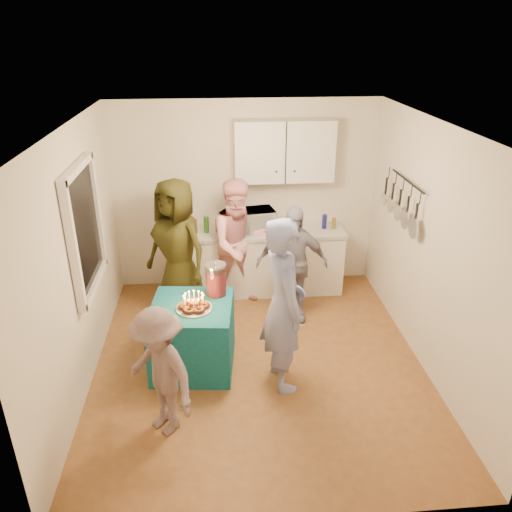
{
  "coord_description": "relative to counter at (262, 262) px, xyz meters",
  "views": [
    {
      "loc": [
        -0.43,
        -4.56,
        3.43
      ],
      "look_at": [
        0.0,
        0.35,
        1.15
      ],
      "focal_mm": 35.0,
      "sensor_mm": 36.0,
      "label": 1
    }
  ],
  "objects": [
    {
      "name": "right_wall",
      "position": [
        1.6,
        -1.7,
        0.87
      ],
      "size": [
        4.0,
        4.0,
        0.0
      ],
      "primitive_type": "plane",
      "color": "silver",
      "rests_on": "floor"
    },
    {
      "name": "pot_rack",
      "position": [
        1.52,
        -1.0,
        1.17
      ],
      "size": [
        0.12,
        1.0,
        0.6
      ],
      "primitive_type": "cube",
      "color": "black",
      "rests_on": "right_wall"
    },
    {
      "name": "back_wall",
      "position": [
        -0.2,
        0.3,
        0.87
      ],
      "size": [
        3.6,
        3.6,
        0.0
      ],
      "primitive_type": "plane",
      "color": "silver",
      "rests_on": "floor"
    },
    {
      "name": "donut_cake",
      "position": [
        -0.88,
        -1.76,
        0.42
      ],
      "size": [
        0.38,
        0.38,
        0.18
      ],
      "primitive_type": null,
      "color": "#381C0C",
      "rests_on": "party_table"
    },
    {
      "name": "counter",
      "position": [
        0.0,
        0.0,
        0.0
      ],
      "size": [
        2.2,
        0.58,
        0.86
      ],
      "primitive_type": "cube",
      "color": "white",
      "rests_on": "floor"
    },
    {
      "name": "party_table",
      "position": [
        -0.92,
        -1.69,
        -0.05
      ],
      "size": [
        0.93,
        0.93,
        0.76
      ],
      "primitive_type": "cube",
      "rotation": [
        0.0,
        0.0,
        -0.1
      ],
      "color": "#105E6F",
      "rests_on": "floor"
    },
    {
      "name": "microwave",
      "position": [
        -0.11,
        0.0,
        0.63
      ],
      "size": [
        0.58,
        0.45,
        0.29
      ],
      "primitive_type": "imported",
      "rotation": [
        0.0,
        0.0,
        0.18
      ],
      "color": "white",
      "rests_on": "countertop"
    },
    {
      "name": "woman_back_right",
      "position": [
        0.29,
        -0.79,
        0.33
      ],
      "size": [
        0.9,
        0.41,
        1.51
      ],
      "primitive_type": "imported",
      "rotation": [
        0.0,
        0.0,
        -0.05
      ],
      "color": "#171139",
      "rests_on": "floor"
    },
    {
      "name": "child_near_left",
      "position": [
        -1.17,
        -2.63,
        0.21
      ],
      "size": [
        0.91,
        0.93,
        1.28
      ],
      "primitive_type": "imported",
      "rotation": [
        0.0,
        0.0,
        -0.83
      ],
      "color": "#665252",
      "rests_on": "floor"
    },
    {
      "name": "woman_back_center",
      "position": [
        -0.32,
        -0.35,
        0.43
      ],
      "size": [
        1.0,
        0.88,
        1.73
      ],
      "primitive_type": "imported",
      "rotation": [
        0.0,
        0.0,
        0.31
      ],
      "color": "pink",
      "rests_on": "floor"
    },
    {
      "name": "window_night",
      "position": [
        -1.97,
        -1.4,
        1.12
      ],
      "size": [
        0.04,
        1.0,
        1.2
      ],
      "primitive_type": "cube",
      "color": "black",
      "rests_on": "left_wall"
    },
    {
      "name": "left_wall",
      "position": [
        -2.0,
        -1.7,
        0.87
      ],
      "size": [
        4.0,
        4.0,
        0.0
      ],
      "primitive_type": "plane",
      "color": "silver",
      "rests_on": "floor"
    },
    {
      "name": "upper_cabinet",
      "position": [
        0.3,
        0.15,
        1.52
      ],
      "size": [
        1.3,
        0.3,
        0.8
      ],
      "primitive_type": "cube",
      "color": "white",
      "rests_on": "back_wall"
    },
    {
      "name": "floor",
      "position": [
        -0.2,
        -1.7,
        -0.43
      ],
      "size": [
        4.0,
        4.0,
        0.0
      ],
      "primitive_type": "plane",
      "color": "brown",
      "rests_on": "ground"
    },
    {
      "name": "punch_jar",
      "position": [
        -0.64,
        -1.46,
        0.5
      ],
      "size": [
        0.22,
        0.22,
        0.34
      ],
      "primitive_type": "cylinder",
      "color": "red",
      "rests_on": "party_table"
    },
    {
      "name": "ceiling",
      "position": [
        -0.2,
        -1.7,
        2.17
      ],
      "size": [
        4.0,
        4.0,
        0.0
      ],
      "primitive_type": "plane",
      "color": "white",
      "rests_on": "floor"
    },
    {
      "name": "countertop",
      "position": [
        0.0,
        -0.0,
        0.46
      ],
      "size": [
        2.24,
        0.62,
        0.05
      ],
      "primitive_type": "cube",
      "color": "beige",
      "rests_on": "counter"
    },
    {
      "name": "man_birthday",
      "position": [
        0.01,
        -2.04,
        0.49
      ],
      "size": [
        0.54,
        0.73,
        1.84
      ],
      "primitive_type": "imported",
      "rotation": [
        0.0,
        0.0,
        1.73
      ],
      "color": "#8A95C9",
      "rests_on": "floor"
    },
    {
      "name": "woman_back_left",
      "position": [
        -1.11,
        -0.49,
        0.47
      ],
      "size": [
        1.04,
        0.99,
        1.8
      ],
      "primitive_type": "imported",
      "rotation": [
        0.0,
        0.0,
        -0.66
      ],
      "color": "#4C4B15",
      "rests_on": "floor"
    }
  ]
}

